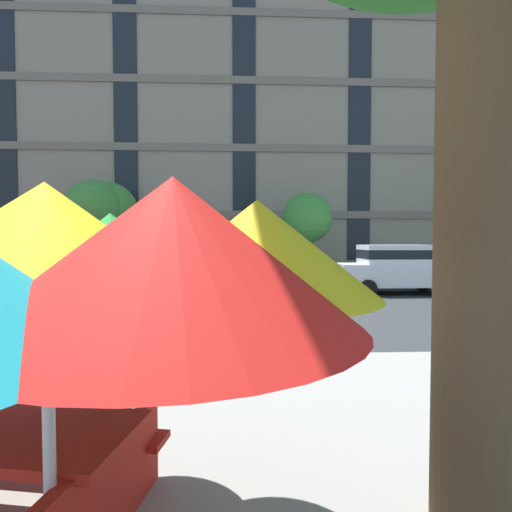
% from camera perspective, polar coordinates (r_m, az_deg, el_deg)
% --- Properties ---
extents(ground_plane, '(120.00, 120.00, 0.00)m').
position_cam_1_polar(ground_plane, '(11.16, -0.81, -7.81)').
color(ground_plane, '#2D3033').
extents(sidewalk_far, '(56.00, 3.60, 0.12)m').
position_cam_1_polar(sidewalk_far, '(17.89, -1.51, -3.87)').
color(sidewalk_far, '#9E998E').
rests_on(sidewalk_far, ground).
extents(apartment_building, '(39.27, 12.08, 16.00)m').
position_cam_1_polar(apartment_building, '(26.69, -1.88, 15.27)').
color(apartment_building, gray).
rests_on(apartment_building, ground).
extents(pickup_red, '(5.10, 2.12, 2.20)m').
position_cam_1_polar(pickup_red, '(16.24, -27.62, -1.30)').
color(pickup_red, '#B21E19').
rests_on(pickup_red, ground).
extents(sedan_silver, '(4.40, 1.98, 1.78)m').
position_cam_1_polar(sedan_silver, '(14.72, -3.51, -1.68)').
color(sedan_silver, '#A8AAB2').
rests_on(sedan_silver, ground).
extents(sedan_white, '(4.40, 1.98, 1.78)m').
position_cam_1_polar(sedan_white, '(15.82, 18.79, -1.53)').
color(sedan_white, silver).
rests_on(sedan_white, ground).
extents(street_tree_left, '(2.92, 3.10, 4.50)m').
position_cam_1_polar(street_tree_left, '(18.96, -20.79, 5.59)').
color(street_tree_left, brown).
rests_on(street_tree_left, ground).
extents(street_tree_middle, '(2.12, 2.30, 3.95)m').
position_cam_1_polar(street_tree_middle, '(17.66, 7.18, 5.29)').
color(street_tree_middle, brown).
rests_on(street_tree_middle, ground).
extents(patio_umbrella, '(3.21, 3.21, 2.20)m').
position_cam_1_polar(patio_umbrella, '(2.19, -27.10, 1.00)').
color(patio_umbrella, silver).
rests_on(patio_umbrella, ground).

